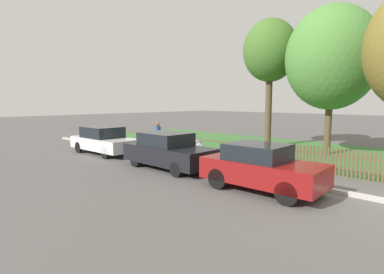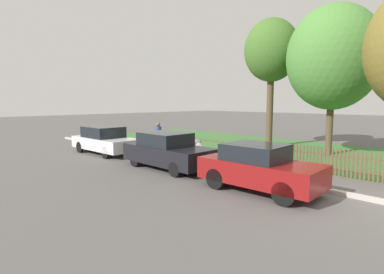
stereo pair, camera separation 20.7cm
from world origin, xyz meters
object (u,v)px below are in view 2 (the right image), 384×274
object	(u,v)px
parked_car_navy_estate	(259,167)
covered_motorcycle	(190,147)
parked_car_black_saloon	(168,151)
tree_nearest_kerb	(272,51)
pedestrian_near_fence	(158,136)
tree_behind_motorcycle	(333,58)
parked_car_silver_hatchback	(105,140)

from	to	relation	value
parked_car_navy_estate	covered_motorcycle	bearing A→B (deg)	155.62
parked_car_black_saloon	parked_car_navy_estate	distance (m)	4.45
covered_motorcycle	tree_nearest_kerb	distance (m)	8.13
parked_car_black_saloon	pedestrian_near_fence	size ratio (longest dim) A/B	2.47
tree_nearest_kerb	tree_behind_motorcycle	bearing A→B (deg)	-4.15
parked_car_navy_estate	parked_car_silver_hatchback	bearing A→B (deg)	177.56
parked_car_silver_hatchback	parked_car_navy_estate	distance (m)	9.58
parked_car_silver_hatchback	tree_behind_motorcycle	xyz separation A→B (m)	(8.66, 8.04, 4.25)
tree_behind_motorcycle	pedestrian_near_fence	world-z (taller)	tree_behind_motorcycle
tree_nearest_kerb	parked_car_silver_hatchback	bearing A→B (deg)	-121.06
parked_car_silver_hatchback	tree_behind_motorcycle	world-z (taller)	tree_behind_motorcycle
parked_car_navy_estate	tree_nearest_kerb	size ratio (longest dim) A/B	0.49
covered_motorcycle	parked_car_navy_estate	bearing A→B (deg)	-25.01
parked_car_navy_estate	covered_motorcycle	xyz separation A→B (m)	(-5.14, 2.16, -0.13)
parked_car_navy_estate	tree_nearest_kerb	bearing A→B (deg)	116.83
parked_car_silver_hatchback	tree_behind_motorcycle	bearing A→B (deg)	41.09
covered_motorcycle	pedestrian_near_fence	distance (m)	2.56
parked_car_silver_hatchback	pedestrian_near_fence	bearing A→B (deg)	46.08
tree_nearest_kerb	tree_behind_motorcycle	xyz separation A→B (m)	(3.66, -0.27, -0.77)
covered_motorcycle	pedestrian_near_fence	bearing A→B (deg)	175.70
tree_behind_motorcycle	pedestrian_near_fence	size ratio (longest dim) A/B	4.62
parked_car_silver_hatchback	tree_nearest_kerb	world-z (taller)	tree_nearest_kerb
covered_motorcycle	tree_behind_motorcycle	distance (m)	8.55
covered_motorcycle	tree_nearest_kerb	xyz separation A→B (m)	(0.56, 6.29, 5.12)
parked_car_navy_estate	tree_behind_motorcycle	bearing A→B (deg)	94.78
parked_car_silver_hatchback	parked_car_black_saloon	distance (m)	5.13
parked_car_black_saloon	tree_nearest_kerb	world-z (taller)	tree_nearest_kerb
parked_car_navy_estate	tree_nearest_kerb	xyz separation A→B (m)	(-4.58, 8.45, 4.99)
tree_nearest_kerb	pedestrian_near_fence	distance (m)	8.43
parked_car_black_saloon	tree_nearest_kerb	distance (m)	9.71
parked_car_black_saloon	parked_car_silver_hatchback	bearing A→B (deg)	179.92
pedestrian_near_fence	parked_car_black_saloon	bearing A→B (deg)	37.54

